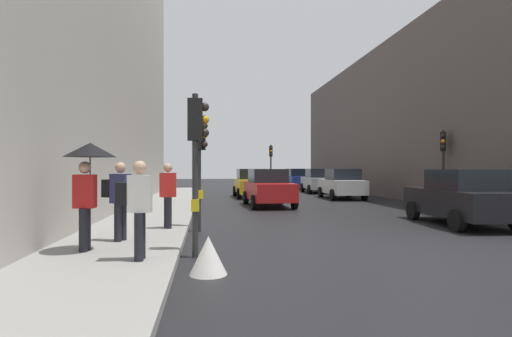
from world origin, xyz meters
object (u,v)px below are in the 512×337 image
object	(u,v)px
pedestrian_with_umbrella	(88,166)
warning_sign_triangle	(208,255)
traffic_light_mid_street	(443,154)
pedestrian_with_grey_backpack	(119,196)
car_yellow_taxi	(251,183)
traffic_light_near_right	(200,152)
car_dark_suv	(461,197)
pedestrian_with_black_backpack	(137,204)
car_blue_van	(297,179)
traffic_light_near_left	(196,145)
car_white_compact	(342,184)
car_red_sedan	(268,188)
traffic_light_far_median	(271,159)
pedestrian_in_red_jacket	(168,193)
car_silver_hatchback	(318,181)

from	to	relation	value
pedestrian_with_umbrella	warning_sign_triangle	bearing A→B (deg)	-31.65
traffic_light_mid_street	pedestrian_with_grey_backpack	distance (m)	14.54
traffic_light_mid_street	car_yellow_taxi	xyz separation A→B (m)	(-7.80, 7.75, -1.55)
traffic_light_near_right	pedestrian_with_grey_backpack	distance (m)	2.99
traffic_light_near_right	warning_sign_triangle	bearing A→B (deg)	-87.05
traffic_light_near_right	car_dark_suv	xyz separation A→B (m)	(8.16, 0.25, -1.37)
pedestrian_with_black_backpack	warning_sign_triangle	xyz separation A→B (m)	(1.26, -0.53, -0.84)
car_blue_van	traffic_light_near_left	bearing A→B (deg)	-107.02
warning_sign_triangle	traffic_light_near_left	bearing A→B (deg)	100.04
traffic_light_near_right	car_white_compact	bearing A→B (deg)	54.38
traffic_light_near_left	pedestrian_with_black_backpack	bearing A→B (deg)	-141.56
car_red_sedan	pedestrian_with_grey_backpack	size ratio (longest dim) A/B	2.41
traffic_light_far_median	car_red_sedan	world-z (taller)	traffic_light_far_median
pedestrian_with_umbrella	warning_sign_triangle	xyz separation A→B (m)	(2.35, -1.45, -1.52)
pedestrian_with_umbrella	pedestrian_in_red_jacket	distance (m)	3.22
traffic_light_near_left	pedestrian_with_black_backpack	distance (m)	1.71
car_white_compact	pedestrian_with_grey_backpack	xyz separation A→B (m)	(-9.81, -13.38, 0.29)
traffic_light_mid_street	pedestrian_in_red_jacket	world-z (taller)	traffic_light_mid_street
car_blue_van	car_dark_suv	bearing A→B (deg)	-89.44
car_white_compact	pedestrian_with_umbrella	bearing A→B (deg)	-125.10
car_blue_van	pedestrian_with_umbrella	bearing A→B (deg)	-111.27
car_dark_suv	pedestrian_with_umbrella	xyz separation A→B (m)	(-10.27, -3.48, 0.96)
traffic_light_near_right	warning_sign_triangle	size ratio (longest dim) A/B	5.01
car_blue_van	car_yellow_taxi	xyz separation A→B (m)	(-5.06, -9.60, 0.00)
car_dark_suv	warning_sign_triangle	bearing A→B (deg)	-148.12
car_silver_hatchback	pedestrian_with_black_backpack	size ratio (longest dim) A/B	2.42
car_blue_van	car_white_compact	size ratio (longest dim) A/B	0.99
traffic_light_near_left	traffic_light_mid_street	world-z (taller)	traffic_light_mid_street
car_white_compact	car_dark_suv	distance (m)	10.98
car_white_compact	pedestrian_with_grey_backpack	distance (m)	16.60
car_red_sedan	car_silver_hatchback	bearing A→B (deg)	62.09
car_white_compact	pedestrian_with_black_backpack	xyz separation A→B (m)	(-9.06, -15.37, 0.29)
traffic_light_near_right	car_red_sedan	xyz separation A→B (m)	(3.07, 7.21, -1.37)
car_dark_suv	pedestrian_with_umbrella	world-z (taller)	pedestrian_with_umbrella
pedestrian_with_grey_backpack	traffic_light_near_left	bearing A→B (deg)	-33.59
car_dark_suv	traffic_light_mid_street	bearing A→B (deg)	63.27
traffic_light_near_right	pedestrian_with_umbrella	world-z (taller)	traffic_light_near_right
pedestrian_with_grey_backpack	pedestrian_in_red_jacket	world-z (taller)	same
car_silver_hatchback	pedestrian_with_umbrella	world-z (taller)	pedestrian_with_umbrella
car_blue_van	warning_sign_triangle	distance (m)	28.35
car_yellow_taxi	pedestrian_in_red_jacket	distance (m)	13.86
traffic_light_mid_street	traffic_light_near_right	world-z (taller)	traffic_light_mid_street
traffic_light_near_right	car_blue_van	world-z (taller)	traffic_light_near_right
pedestrian_with_black_backpack	pedestrian_with_grey_backpack	xyz separation A→B (m)	(-0.75, 1.98, 0.00)
car_silver_hatchback	car_red_sedan	xyz separation A→B (m)	(-5.16, -9.75, 0.00)
pedestrian_with_grey_backpack	car_red_sedan	bearing A→B (deg)	62.70
traffic_light_near_left	pedestrian_with_grey_backpack	size ratio (longest dim) A/B	1.86
traffic_light_mid_street	pedestrian_with_black_backpack	distance (m)	15.05
pedestrian_with_black_backpack	car_dark_suv	bearing A→B (deg)	25.58
traffic_light_mid_street	traffic_light_near_right	bearing A→B (deg)	-153.82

